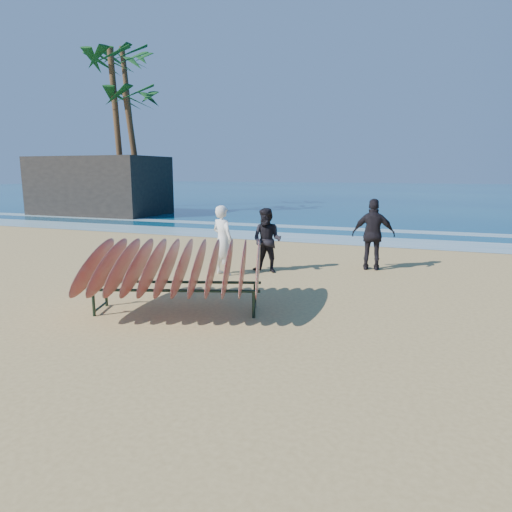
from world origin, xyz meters
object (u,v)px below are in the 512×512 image
object	(u,v)px
surfboard_rack	(176,266)
palm_mid	(131,99)
person_dark_a	(267,240)
building	(99,186)
palm_right	(128,61)
person_white	(223,240)
person_dark_b	(373,235)
palm_left	(114,63)

from	to	relation	value
surfboard_rack	palm_mid	bearing A→B (deg)	108.34
surfboard_rack	person_dark_a	size ratio (longest dim) A/B	2.22
building	palm_right	world-z (taller)	palm_right
person_white	person_dark_b	size ratio (longest dim) A/B	0.93
person_dark_b	palm_left	bearing A→B (deg)	-40.16
surfboard_rack	palm_mid	distance (m)	22.23
person_dark_a	palm_right	xyz separation A→B (m)	(-16.46, 17.31, 9.42)
person_white	palm_left	bearing A→B (deg)	-22.34
palm_left	person_dark_a	bearing A→B (deg)	-41.92
palm_right	person_dark_b	bearing A→B (deg)	-40.05
surfboard_rack	palm_right	distance (m)	28.18
surfboard_rack	person_dark_a	bearing A→B (deg)	64.58
palm_mid	surfboard_rack	bearing A→B (deg)	-52.90
person_dark_b	palm_mid	size ratio (longest dim) A/B	0.25
palm_mid	palm_right	distance (m)	6.16
building	palm_right	distance (m)	9.98
person_white	palm_mid	size ratio (longest dim) A/B	0.23
person_dark_a	building	xyz separation A→B (m)	(-15.37, 12.21, 0.91)
building	palm_mid	world-z (taller)	palm_mid
person_dark_b	building	world-z (taller)	building
surfboard_rack	palm_left	bearing A→B (deg)	110.77
person_white	palm_mid	xyz separation A→B (m)	(-12.38, 13.84, 6.06)
person_dark_a	palm_right	world-z (taller)	palm_right
person_white	palm_right	size ratio (longest dim) A/B	0.16
person_dark_b	surfboard_rack	bearing A→B (deg)	53.88
surfboard_rack	palm_left	xyz separation A→B (m)	(-13.74, 16.66, 8.12)
building	palm_left	bearing A→B (deg)	24.96
surfboard_rack	palm_left	distance (m)	23.07
surfboard_rack	person_dark_b	distance (m)	6.02
person_white	palm_mid	bearing A→B (deg)	-25.06
building	palm_right	size ratio (longest dim) A/B	0.71
surfboard_rack	palm_left	world-z (taller)	palm_left
person_dark_a	building	world-z (taller)	building
person_white	surfboard_rack	bearing A→B (deg)	122.18
person_dark_b	palm_right	xyz separation A→B (m)	(-19.04, 16.01, 9.31)
palm_mid	palm_right	world-z (taller)	palm_right
person_white	building	xyz separation A→B (m)	(-14.40, 12.90, 0.87)
surfboard_rack	building	size ratio (longest dim) A/B	0.48
person_white	person_dark_a	distance (m)	1.19
person_white	person_dark_b	distance (m)	4.07
palm_left	palm_right	distance (m)	5.24
palm_left	person_dark_b	bearing A→B (deg)	-34.32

